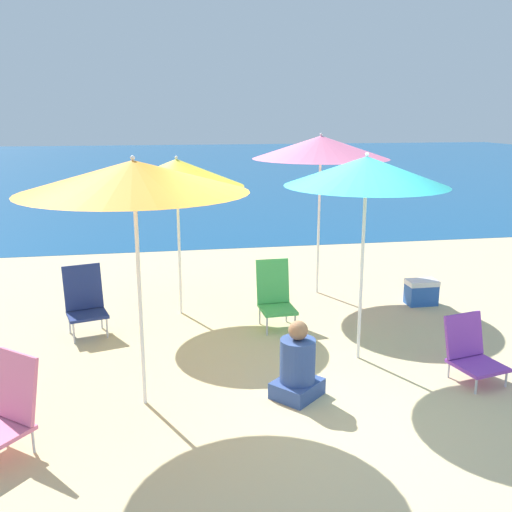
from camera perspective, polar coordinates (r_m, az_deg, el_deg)
name	(u,v)px	position (r m, az deg, el deg)	size (l,w,h in m)	color
ground_plane	(309,382)	(6.00, 5.29, -12.41)	(60.00, 60.00, 0.00)	#D1BA89
sea_water	(181,164)	(31.32, -7.47, 9.06)	(60.00, 40.00, 0.01)	navy
beach_umbrella_yellow	(177,173)	(7.53, -7.94, 8.24)	(1.76, 1.76, 2.14)	white
beach_umbrella_teal	(366,172)	(6.08, 10.98, 8.30)	(1.72, 1.72, 2.28)	white
beach_umbrella_pink	(321,147)	(8.42, 6.49, 10.74)	(1.99, 1.99, 2.40)	white
beach_umbrella_orange	(134,177)	(5.05, -12.14, 7.76)	(2.00, 2.00, 2.32)	white
beach_chair_navy	(85,300)	(7.38, -16.74, -4.20)	(0.57, 0.59, 0.85)	silver
beach_chair_purple	(471,351)	(6.33, 20.70, -8.85)	(0.56, 0.61, 0.65)	silver
beach_chair_pink	(6,408)	(5.12, -23.71, -13.77)	(0.69, 0.70, 0.80)	silver
beach_chair_green	(275,295)	(7.32, 1.89, -3.87)	(0.45, 0.55, 0.85)	silver
person_seated_near	(297,367)	(5.58, 4.17, -11.02)	(0.58, 0.57, 0.77)	#334C8C
cooler_box	(421,292)	(8.52, 16.20, -3.48)	(0.43, 0.27, 0.36)	#2859B2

